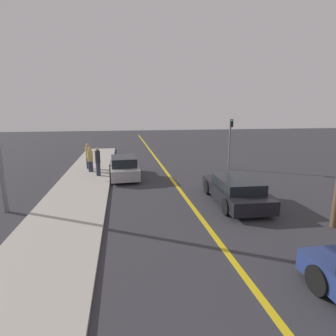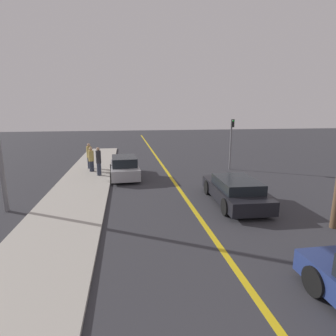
{
  "view_description": "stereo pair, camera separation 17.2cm",
  "coord_description": "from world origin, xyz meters",
  "px_view_note": "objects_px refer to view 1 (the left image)",
  "views": [
    {
      "loc": [
        -3.02,
        0.26,
        4.2
      ],
      "look_at": [
        -0.63,
        13.78,
        1.22
      ],
      "focal_mm": 28.0,
      "sensor_mm": 36.0,
      "label": 1
    },
    {
      "loc": [
        -2.85,
        0.23,
        4.2
      ],
      "look_at": [
        -0.63,
        13.78,
        1.22
      ],
      "focal_mm": 28.0,
      "sensor_mm": 36.0,
      "label": 2
    }
  ],
  "objects_px": {
    "pedestrian_near_curb": "(98,161)",
    "traffic_light": "(230,139)",
    "car_ahead_center": "(235,190)",
    "car_far_distant": "(124,168)",
    "pedestrian_mid_group": "(90,160)",
    "pedestrian_far_standing": "(88,156)"
  },
  "relations": [
    {
      "from": "car_far_distant",
      "to": "pedestrian_mid_group",
      "type": "height_order",
      "value": "pedestrian_mid_group"
    },
    {
      "from": "pedestrian_mid_group",
      "to": "car_far_distant",
      "type": "bearing_deg",
      "value": -36.7
    },
    {
      "from": "pedestrian_mid_group",
      "to": "traffic_light",
      "type": "bearing_deg",
      "value": -3.05
    },
    {
      "from": "pedestrian_mid_group",
      "to": "traffic_light",
      "type": "relative_size",
      "value": 0.46
    },
    {
      "from": "pedestrian_near_curb",
      "to": "traffic_light",
      "type": "bearing_deg",
      "value": 4.62
    },
    {
      "from": "pedestrian_mid_group",
      "to": "pedestrian_far_standing",
      "type": "distance_m",
      "value": 1.07
    },
    {
      "from": "pedestrian_mid_group",
      "to": "traffic_light",
      "type": "distance_m",
      "value": 10.01
    },
    {
      "from": "car_far_distant",
      "to": "traffic_light",
      "type": "bearing_deg",
      "value": 5.87
    },
    {
      "from": "pedestrian_far_standing",
      "to": "traffic_light",
      "type": "height_order",
      "value": "traffic_light"
    },
    {
      "from": "car_ahead_center",
      "to": "pedestrian_mid_group",
      "type": "bearing_deg",
      "value": 137.11
    },
    {
      "from": "car_ahead_center",
      "to": "pedestrian_far_standing",
      "type": "height_order",
      "value": "pedestrian_far_standing"
    },
    {
      "from": "car_ahead_center",
      "to": "pedestrian_near_curb",
      "type": "distance_m",
      "value": 9.1
    },
    {
      "from": "car_far_distant",
      "to": "pedestrian_far_standing",
      "type": "relative_size",
      "value": 2.26
    },
    {
      "from": "car_ahead_center",
      "to": "car_far_distant",
      "type": "relative_size",
      "value": 1.13
    },
    {
      "from": "car_ahead_center",
      "to": "car_far_distant",
      "type": "xyz_separation_m",
      "value": [
        -5.05,
        5.74,
        0.06
      ]
    },
    {
      "from": "car_ahead_center",
      "to": "car_far_distant",
      "type": "bearing_deg",
      "value": 133.9
    },
    {
      "from": "pedestrian_near_curb",
      "to": "traffic_light",
      "type": "relative_size",
      "value": 0.5
    },
    {
      "from": "car_ahead_center",
      "to": "pedestrian_mid_group",
      "type": "relative_size",
      "value": 2.77
    },
    {
      "from": "car_far_distant",
      "to": "pedestrian_near_curb",
      "type": "height_order",
      "value": "pedestrian_near_curb"
    },
    {
      "from": "car_ahead_center",
      "to": "pedestrian_near_curb",
      "type": "xyz_separation_m",
      "value": [
        -6.69,
        6.15,
        0.44
      ]
    },
    {
      "from": "pedestrian_near_curb",
      "to": "traffic_light",
      "type": "xyz_separation_m",
      "value": [
        9.29,
        0.75,
        1.23
      ]
    },
    {
      "from": "car_ahead_center",
      "to": "pedestrian_far_standing",
      "type": "distance_m",
      "value": 11.36
    }
  ]
}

